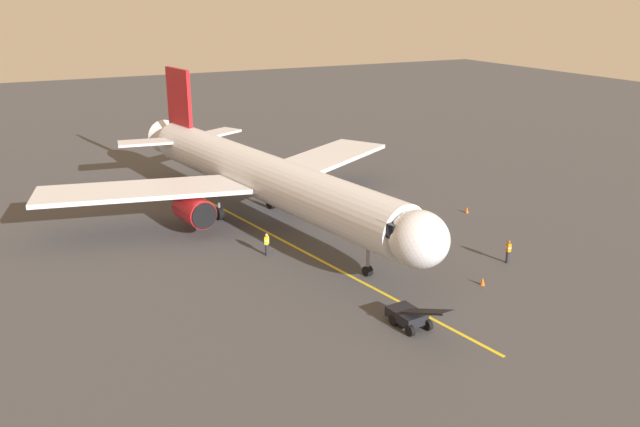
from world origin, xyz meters
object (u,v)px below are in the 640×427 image
(airplane, at_px, (261,176))
(safety_cone_nose_left, at_px, (467,210))
(safety_cone_nose_right, at_px, (483,281))
(ground_crew_loader, at_px, (419,234))
(belt_loader_near_nose, at_px, (410,316))
(ground_crew_wing_walker, at_px, (267,244))
(ground_crew_marshaller, at_px, (508,251))

(airplane, distance_m, safety_cone_nose_left, 18.38)
(safety_cone_nose_right, bearing_deg, ground_crew_loader, -93.33)
(belt_loader_near_nose, distance_m, safety_cone_nose_right, 8.01)
(ground_crew_wing_walker, distance_m, belt_loader_near_nose, 14.23)
(airplane, relative_size, ground_crew_wing_walker, 23.53)
(ground_crew_marshaller, relative_size, safety_cone_nose_right, 3.11)
(ground_crew_loader, xyz_separation_m, safety_cone_nose_right, (0.47, 8.06, -0.61))
(safety_cone_nose_left, xyz_separation_m, safety_cone_nose_right, (8.78, 12.58, 0.00))
(airplane, bearing_deg, ground_crew_wing_walker, 70.84)
(airplane, distance_m, ground_crew_loader, 13.84)
(ground_crew_wing_walker, relative_size, ground_crew_loader, 1.00)
(ground_crew_marshaller, xyz_separation_m, belt_loader_near_nose, (11.66, 4.86, -0.17))
(safety_cone_nose_right, bearing_deg, ground_crew_wing_walker, -46.27)
(airplane, relative_size, safety_cone_nose_left, 73.15)
(ground_crew_wing_walker, height_order, ground_crew_loader, same)
(airplane, height_order, ground_crew_marshaller, airplane)
(ground_crew_loader, relative_size, safety_cone_nose_right, 3.11)
(airplane, distance_m, safety_cone_nose_right, 20.45)
(ground_crew_loader, bearing_deg, safety_cone_nose_left, -151.44)
(ground_crew_wing_walker, height_order, safety_cone_nose_right, ground_crew_wing_walker)
(ground_crew_loader, bearing_deg, ground_crew_marshaller, 121.94)
(airplane, bearing_deg, belt_loader_near_nose, 91.97)
(ground_crew_marshaller, bearing_deg, safety_cone_nose_right, 28.35)
(ground_crew_loader, distance_m, safety_cone_nose_left, 9.49)
(airplane, xyz_separation_m, safety_cone_nose_right, (-8.27, 18.33, -3.73))
(belt_loader_near_nose, xyz_separation_m, safety_cone_nose_right, (-7.56, -2.64, -0.44))
(airplane, xyz_separation_m, ground_crew_loader, (-8.74, 10.27, -3.12))
(airplane, bearing_deg, safety_cone_nose_right, 114.30)
(safety_cone_nose_left, bearing_deg, ground_crew_loader, 28.56)
(ground_crew_marshaller, xyz_separation_m, safety_cone_nose_left, (-4.68, -10.37, -0.61))
(ground_crew_loader, height_order, safety_cone_nose_left, ground_crew_loader)
(ground_crew_marshaller, relative_size, belt_loader_near_nose, 0.37)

